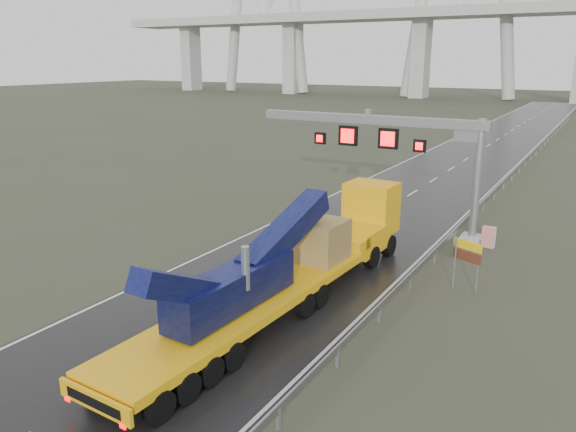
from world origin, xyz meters
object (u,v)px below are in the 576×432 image
Objects in this scene: heavy_haul_truck at (304,256)px; exit_sign_pair at (467,256)px; striped_barrier at (488,237)px; sign_gantry at (399,141)px.

exit_sign_pair is at bearing 34.19° from heavy_haul_truck.
heavy_haul_truck is 8.01× the size of exit_sign_pair.
heavy_haul_truck is at bearing -114.63° from striped_barrier.
sign_gantry is 0.74× the size of heavy_haul_truck.
exit_sign_pair is at bearing -52.01° from sign_gantry.
sign_gantry is 10.85m from exit_sign_pair.
exit_sign_pair is 7.27m from striped_barrier.
heavy_haul_truck is 16.64× the size of striped_barrier.
sign_gantry is 7.77m from striped_barrier.
striped_barrier is at bearing 115.59° from exit_sign_pair.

